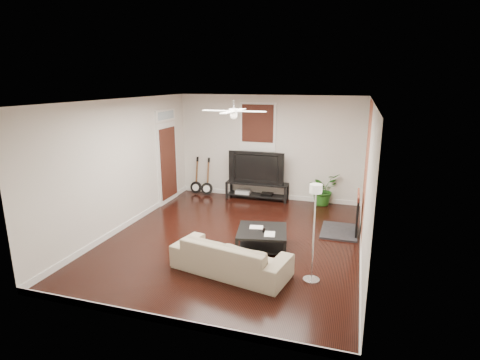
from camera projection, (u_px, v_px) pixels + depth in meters
The scene contains 14 objects.
room at pixel (234, 173), 7.52m from camera, with size 5.01×6.01×2.81m.
brick_accent at pixel (366, 170), 7.73m from camera, with size 0.02×2.20×2.80m, color #B04B38.
fireplace at pixel (348, 213), 8.05m from camera, with size 0.80×1.10×0.92m, color black.
window_back at pixel (258, 127), 10.21m from camera, with size 1.00×0.06×1.30m, color black.
door_left at pixel (167, 156), 10.02m from camera, with size 0.08×1.00×2.50m, color white.
tv_stand at pixel (257, 191), 10.45m from camera, with size 1.69×0.45×0.47m, color black.
tv at pixel (258, 167), 10.30m from camera, with size 1.51×0.20×0.87m, color black.
coffee_table at pixel (262, 239), 7.35m from camera, with size 0.93×0.93×0.39m, color black.
sofa at pixel (231, 256), 6.43m from camera, with size 2.01×0.78×0.59m, color tan.
floor_lamp at pixel (314, 234), 6.01m from camera, with size 0.27×0.27×1.64m, color white, non-canonical shape.
potted_plant at pixel (323, 189), 9.94m from camera, with size 0.75×0.65×0.83m, color #24611B.
guitar_left at pixel (196, 176), 10.87m from camera, with size 0.33×0.23×1.07m, color black, non-canonical shape.
guitar_right at pixel (207, 177), 10.74m from camera, with size 0.33×0.23×1.07m, color black, non-canonical shape.
ceiling_fan at pixel (234, 111), 7.21m from camera, with size 1.24×1.24×0.32m, color white, non-canonical shape.
Camera 1 is at (2.28, -6.95, 3.16)m, focal length 28.57 mm.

